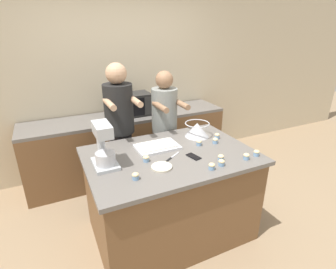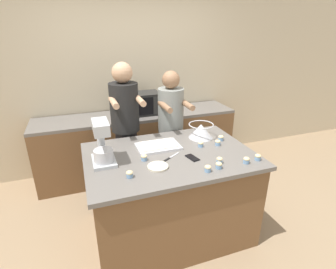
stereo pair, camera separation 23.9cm
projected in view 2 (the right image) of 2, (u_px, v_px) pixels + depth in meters
name	position (u px, v px, depth m)	size (l,w,h in m)	color
ground_plane	(170.00, 230.00, 2.85)	(16.00, 16.00, 0.00)	#937A5B
back_wall	(130.00, 78.00, 3.82)	(10.00, 0.06, 2.70)	beige
island_counter	(170.00, 194.00, 2.68)	(1.59, 1.09, 0.92)	brown
back_counter	(139.00, 144.00, 3.86)	(2.80, 0.60, 0.91)	brown
person_left	(126.00, 132.00, 3.05)	(0.34, 0.50, 1.71)	#232328
person_right	(171.00, 132.00, 3.25)	(0.33, 0.49, 1.59)	brown
stand_mixer	(102.00, 145.00, 2.28)	(0.20, 0.30, 0.39)	#B2B7BC
mixing_bowl	(201.00, 130.00, 2.85)	(0.27, 0.27, 0.16)	#BCBCC1
baking_tray	(158.00, 146.00, 2.63)	(0.43, 0.28, 0.04)	silver
microwave_oven	(141.00, 104.00, 3.64)	(0.53, 0.33, 0.30)	black
cell_phone	(192.00, 158.00, 2.42)	(0.10, 0.16, 0.01)	black
small_plate	(158.00, 167.00, 2.26)	(0.18, 0.18, 0.02)	beige
knife	(171.00, 157.00, 2.43)	(0.19, 0.13, 0.01)	#BCBCC1
cupcake_0	(218.00, 143.00, 2.67)	(0.06, 0.06, 0.06)	#759EC6
cupcake_1	(208.00, 168.00, 2.19)	(0.06, 0.06, 0.06)	#759EC6
cupcake_2	(258.00, 157.00, 2.38)	(0.06, 0.06, 0.06)	#759EC6
cupcake_3	(246.00, 160.00, 2.32)	(0.06, 0.06, 0.06)	#759EC6
cupcake_4	(130.00, 174.00, 2.10)	(0.06, 0.06, 0.06)	#759EC6
cupcake_5	(221.00, 138.00, 2.79)	(0.06, 0.06, 0.06)	#759EC6
cupcake_6	(219.00, 165.00, 2.24)	(0.06, 0.06, 0.06)	#759EC6
cupcake_7	(219.00, 160.00, 2.32)	(0.06, 0.06, 0.06)	#759EC6
cupcake_8	(144.00, 157.00, 2.37)	(0.06, 0.06, 0.06)	#759EC6
cupcake_9	(201.00, 144.00, 2.64)	(0.06, 0.06, 0.06)	#759EC6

